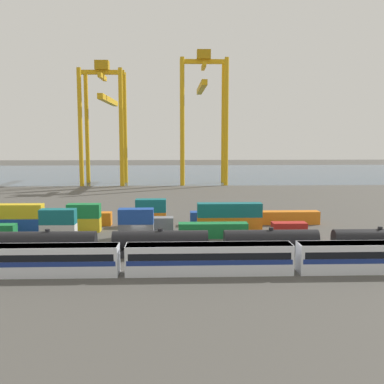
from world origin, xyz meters
name	(u,v)px	position (x,y,z in m)	size (l,w,h in m)	color
ground_plane	(151,204)	(0.00, 40.00, 0.00)	(420.00, 420.00, 0.00)	#4C4944
harbour_water	(162,173)	(0.00, 138.40, 0.00)	(400.00, 110.00, 0.01)	#384C60
passenger_train	(209,257)	(10.63, -19.82, 2.14)	(66.33, 3.14, 3.90)	silver
freight_tank_row	(160,243)	(4.04, -10.86, 1.94)	(80.16, 2.71, 4.17)	#232326
shipping_container_1	(59,231)	(-13.98, 1.10, 1.30)	(6.04, 2.44, 2.60)	silver
shipping_container_2	(58,217)	(-13.98, 1.10, 3.90)	(6.04, 2.44, 2.60)	#146066
shipping_container_3	(136,231)	(-0.56, 1.10, 1.30)	(6.04, 2.44, 2.60)	slate
shipping_container_4	(136,216)	(-0.56, 1.10, 3.90)	(6.04, 2.44, 2.60)	#1C4299
shipping_container_5	(213,230)	(12.86, 1.10, 1.30)	(12.10, 2.44, 2.60)	#197538
shipping_container_6	(289,230)	(26.28, 1.10, 1.30)	(6.04, 2.44, 2.60)	#AD211C
shipping_container_8	(10,225)	(-24.28, 6.97, 1.30)	(12.10, 2.44, 2.60)	#1C4299
shipping_container_9	(10,211)	(-24.28, 6.97, 3.90)	(12.10, 2.44, 2.60)	gold
shipping_container_10	(84,225)	(-10.71, 6.97, 1.30)	(6.04, 2.44, 2.60)	gold
shipping_container_11	(84,211)	(-10.71, 6.97, 3.90)	(6.04, 2.44, 2.60)	#197538
shipping_container_12	(157,224)	(2.86, 6.97, 1.30)	(6.04, 2.44, 2.60)	slate
shipping_container_13	(229,224)	(16.42, 6.97, 1.30)	(12.10, 2.44, 2.60)	orange
shipping_container_14	(230,210)	(16.42, 6.97, 3.90)	(12.10, 2.44, 2.60)	#146066
shipping_container_15	(10,219)	(-26.43, 12.84, 1.30)	(12.10, 2.44, 2.60)	#197538
shipping_container_16	(81,219)	(-12.52, 12.84, 1.30)	(12.10, 2.44, 2.60)	orange
shipping_container_17	(151,218)	(1.38, 12.84, 1.30)	(6.04, 2.44, 2.60)	orange
shipping_container_18	(151,206)	(1.38, 12.84, 3.90)	(6.04, 2.44, 2.60)	#146066
shipping_container_19	(220,218)	(15.28, 12.84, 1.30)	(12.10, 2.44, 2.60)	#1C4299
shipping_container_20	(289,218)	(29.19, 12.84, 1.30)	(12.10, 2.44, 2.60)	orange
gantry_crane_west	(105,110)	(-19.47, 93.00, 26.78)	(15.68, 42.05, 43.86)	gold
gantry_crane_central	(203,103)	(16.51, 92.37, 29.29)	(17.03, 38.46, 47.74)	gold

